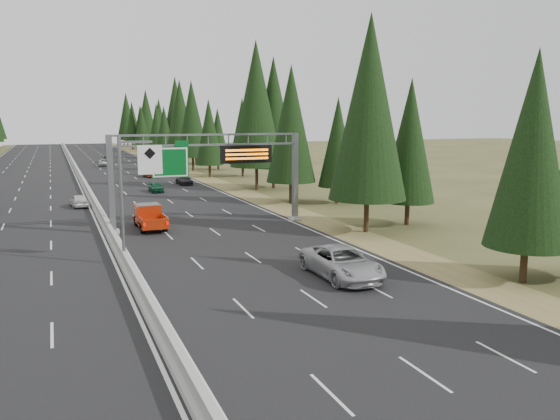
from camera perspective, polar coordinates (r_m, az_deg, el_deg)
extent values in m
cube|color=black|center=(89.87, -20.16, 3.11)|extent=(32.00, 260.00, 0.08)
cube|color=olive|center=(92.35, -9.05, 3.72)|extent=(3.60, 260.00, 0.06)
cube|color=#9C9C97|center=(89.85, -20.16, 3.23)|extent=(0.70, 260.00, 0.30)
cube|color=#9C9C97|center=(89.81, -20.18, 3.48)|extent=(0.30, 260.00, 0.60)
cube|color=slate|center=(44.82, -17.25, 2.53)|extent=(0.45, 0.45, 7.80)
cube|color=#9C9C97|center=(45.39, -17.02, -2.17)|extent=(0.90, 0.90, 0.30)
cube|color=slate|center=(48.89, 1.59, 3.49)|extent=(0.45, 0.45, 7.80)
cube|color=#9C9C97|center=(49.42, 1.57, -0.84)|extent=(0.90, 0.90, 0.30)
cube|color=slate|center=(45.96, -7.52, 7.81)|extent=(15.85, 0.35, 0.16)
cube|color=slate|center=(45.99, -7.50, 6.77)|extent=(15.85, 0.35, 0.16)
cube|color=#054C19|center=(45.08, -11.41, 4.91)|extent=(3.00, 0.10, 2.50)
cube|color=silver|center=(45.02, -11.40, 4.91)|extent=(2.85, 0.02, 2.35)
cube|color=#054C19|center=(45.20, -10.22, 6.87)|extent=(1.10, 0.10, 0.45)
cube|color=black|center=(46.70, -3.54, 5.85)|extent=(4.50, 0.40, 1.50)
cube|color=orange|center=(46.47, -3.46, 6.26)|extent=(3.80, 0.02, 0.18)
cube|color=orange|center=(46.49, -3.45, 5.83)|extent=(3.80, 0.02, 0.18)
cube|color=orange|center=(46.52, -3.45, 5.40)|extent=(3.80, 0.02, 0.18)
cylinder|color=slate|center=(34.90, -16.22, 0.89)|extent=(0.20, 0.20, 8.00)
cube|color=#9C9C97|center=(35.66, -15.93, -5.32)|extent=(0.50, 0.50, 0.20)
cube|color=slate|center=(34.70, -14.84, 6.88)|extent=(2.00, 0.15, 0.15)
cube|color=silver|center=(34.76, -13.43, 5.12)|extent=(1.50, 0.06, 1.80)
cylinder|color=black|center=(33.60, 24.11, -5.20)|extent=(0.40, 0.40, 2.05)
cone|color=black|center=(32.67, 24.87, 5.76)|extent=(4.62, 4.62, 10.77)
cylinder|color=black|center=(44.51, 9.00, -0.60)|extent=(0.40, 0.40, 2.75)
cone|color=black|center=(43.86, 9.30, 10.53)|extent=(6.19, 6.19, 14.43)
cylinder|color=black|center=(48.56, 13.14, -0.34)|extent=(0.40, 0.40, 2.01)
cone|color=black|center=(47.92, 13.42, 7.06)|extent=(4.51, 4.51, 10.53)
cylinder|color=black|center=(59.44, 1.15, 1.84)|extent=(0.40, 0.40, 2.37)
cone|color=black|center=(58.92, 1.17, 9.00)|extent=(5.34, 5.34, 12.45)
cylinder|color=black|center=(59.87, 5.96, 1.59)|extent=(0.40, 0.40, 1.84)
cone|color=black|center=(59.36, 6.05, 7.08)|extent=(4.13, 4.13, 9.64)
cylinder|color=black|center=(70.97, -2.45, 3.34)|extent=(0.40, 0.40, 3.04)
cone|color=black|center=(70.60, -2.51, 11.02)|extent=(6.83, 6.83, 15.94)
cylinder|color=black|center=(72.81, -0.67, 3.39)|extent=(0.40, 0.40, 2.74)
cone|color=black|center=(72.41, -0.69, 10.14)|extent=(6.17, 6.17, 14.39)
cylinder|color=black|center=(87.31, -7.35, 4.06)|extent=(0.40, 0.40, 1.97)
cone|color=black|center=(86.96, -7.43, 8.09)|extent=(4.42, 4.42, 10.32)
cylinder|color=black|center=(88.24, -3.91, 4.19)|extent=(0.40, 0.40, 2.00)
cone|color=black|center=(87.89, -3.95, 8.26)|extent=(4.51, 4.51, 10.52)
cylinder|color=black|center=(97.86, -9.07, 4.76)|extent=(0.40, 0.40, 2.53)
cone|color=black|center=(97.56, -9.19, 9.39)|extent=(5.69, 5.69, 13.28)
cylinder|color=black|center=(100.61, -6.46, 4.73)|extent=(0.40, 0.40, 1.79)
cone|color=black|center=(100.31, -6.52, 7.91)|extent=(4.02, 4.02, 9.39)
cylinder|color=black|center=(114.41, -10.27, 5.44)|extent=(0.40, 0.40, 2.73)
cone|color=black|center=(114.16, -10.39, 9.72)|extent=(6.15, 6.15, 14.35)
cylinder|color=black|center=(113.68, -8.75, 5.26)|extent=(0.40, 0.40, 1.98)
cone|color=black|center=(113.41, -8.83, 8.39)|extent=(4.46, 4.46, 10.42)
cylinder|color=black|center=(128.19, -11.90, 5.62)|extent=(0.40, 0.40, 1.95)
cone|color=black|center=(127.95, -11.99, 8.35)|extent=(4.39, 4.39, 10.24)
cylinder|color=black|center=(130.39, -10.72, 5.96)|extent=(0.40, 0.40, 3.01)
cone|color=black|center=(130.19, -10.85, 10.10)|extent=(6.78, 6.78, 15.82)
cylinder|color=black|center=(141.85, -12.66, 5.98)|extent=(0.40, 0.40, 2.10)
cone|color=black|center=(141.64, -12.75, 8.62)|extent=(4.72, 4.72, 11.01)
cylinder|color=black|center=(142.85, -11.10, 6.12)|extent=(0.40, 0.40, 2.44)
cone|color=black|center=(142.63, -11.20, 9.17)|extent=(5.48, 5.48, 12.80)
cylinder|color=black|center=(158.09, -14.15, 6.24)|extent=(0.40, 0.40, 2.05)
cone|color=black|center=(157.90, -14.24, 8.56)|extent=(4.62, 4.62, 10.77)
cylinder|color=black|center=(158.64, -12.42, 6.38)|extent=(0.40, 0.40, 2.40)
cone|color=black|center=(158.45, -12.51, 9.09)|extent=(5.40, 5.40, 12.59)
cylinder|color=black|center=(173.35, -15.14, 6.46)|extent=(0.40, 0.40, 2.06)
cone|color=black|center=(173.17, -15.24, 8.59)|extent=(4.64, 4.64, 10.83)
cylinder|color=black|center=(171.21, -13.69, 6.62)|extent=(0.40, 0.40, 2.88)
cone|color=black|center=(171.04, -13.81, 9.64)|extent=(6.48, 6.48, 15.13)
cylinder|color=black|center=(184.79, -15.62, 6.72)|extent=(0.40, 0.40, 2.83)
cone|color=black|center=(184.64, -15.74, 9.46)|extent=(6.36, 6.36, 14.84)
cylinder|color=black|center=(186.76, -14.29, 6.70)|extent=(0.40, 0.40, 2.19)
cone|color=black|center=(186.60, -14.38, 8.80)|extent=(4.92, 4.92, 11.49)
cylinder|color=black|center=(200.80, -15.98, 6.77)|extent=(0.40, 0.40, 1.94)
cone|color=black|center=(200.65, -16.06, 8.49)|extent=(4.36, 4.36, 10.16)
cylinder|color=black|center=(202.73, -15.08, 6.90)|extent=(0.40, 0.40, 2.47)
cone|color=black|center=(202.58, -15.18, 9.08)|extent=(5.56, 5.56, 12.96)
imported|color=#ABAAAF|center=(31.58, 6.47, -5.46)|extent=(2.90, 6.28, 1.74)
cylinder|color=black|center=(44.80, -14.18, -1.84)|extent=(0.31, 0.84, 0.84)
cylinder|color=black|center=(45.08, -11.94, -1.69)|extent=(0.31, 0.84, 0.84)
cylinder|color=black|center=(48.16, -14.80, -1.09)|extent=(0.31, 0.84, 0.84)
cylinder|color=black|center=(48.43, -12.71, -0.95)|extent=(0.31, 0.84, 0.84)
cube|color=#B0290A|center=(46.63, -13.44, -1.18)|extent=(2.09, 5.87, 0.31)
cube|color=#B0290A|center=(47.42, -13.65, -0.12)|extent=(1.99, 2.30, 1.15)
cube|color=black|center=(47.37, -13.67, 0.26)|extent=(1.78, 1.99, 0.58)
cube|color=#B0290A|center=(44.89, -14.38, -1.15)|extent=(0.10, 2.51, 0.63)
cube|color=#B0290A|center=(45.21, -11.88, -0.98)|extent=(0.10, 2.51, 0.63)
cube|color=#B0290A|center=(43.82, -12.85, -1.34)|extent=(2.09, 0.10, 0.63)
imported|color=#114C2E|center=(70.08, -12.83, 2.38)|extent=(1.51, 3.73, 1.27)
imported|color=#5D1E0D|center=(88.73, -13.48, 3.84)|extent=(1.95, 4.44, 1.42)
imported|color=black|center=(77.42, -9.99, 3.12)|extent=(1.80, 4.40, 1.27)
imported|color=beige|center=(112.56, -17.85, 4.75)|extent=(2.58, 4.92, 1.32)
imported|color=black|center=(120.23, -17.61, 5.10)|extent=(2.14, 4.81, 1.61)
imported|color=silver|center=(60.29, -20.27, 0.93)|extent=(1.92, 3.99, 1.32)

